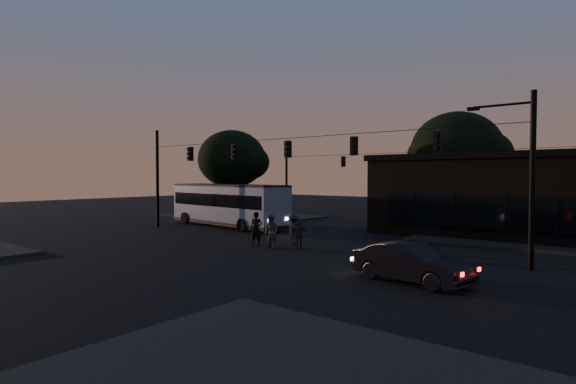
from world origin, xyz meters
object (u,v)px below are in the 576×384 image
Objects in this scene: bus at (227,203)px; car at (411,263)px; pedestrian_d at (294,229)px; pedestrian_b at (271,232)px; pedestrian_a at (256,229)px; pedestrian_c at (299,235)px; building at (501,194)px.

car is at bearing -17.44° from bus.
pedestrian_b is at bearing 104.51° from pedestrian_d.
pedestrian_a is (-10.45, 2.86, 0.23)m from car.
pedestrian_a reaches higher than pedestrian_c.
building is 3.47× the size of car.
pedestrian_d is (0.05, 1.92, -0.04)m from pedestrian_b.
pedestrian_c is at bearing 154.92° from pedestrian_d.
pedestrian_a is 2.19m from pedestrian_d.
car is (18.81, -8.63, -1.13)m from bus.
bus is 12.13m from pedestrian_c.
pedestrian_a is at bearing 83.79° from car.
building is 9.95× the size of pedestrian_c.
pedestrian_c is at bearing -17.87° from bus.
bus is at bearing 74.46° from car.
bus is at bearing 117.18° from pedestrian_a.
pedestrian_c is at bearing 75.06° from car.
building reaches higher than bus.
bus is 7.75× the size of pedestrian_c.
building reaches higher than pedestrian_b.
pedestrian_c is (1.31, 0.83, -0.15)m from pedestrian_b.
pedestrian_a reaches higher than pedestrian_d.
pedestrian_c is 1.67m from pedestrian_d.
pedestrian_a is at bearing -123.69° from building.
pedestrian_c is (-6.91, -13.60, -1.93)m from building.
pedestrian_a is 1.24× the size of pedestrian_c.
pedestrian_a is at bearing 178.19° from pedestrian_b.
pedestrian_c is (2.59, 0.65, -0.19)m from pedestrian_a.
pedestrian_a is (-9.50, -14.24, -1.75)m from building.
pedestrian_a is 1.04× the size of pedestrian_b.
pedestrian_d is at bearing -66.70° from pedestrian_c.
bus is 6.81× the size of pedestrian_d.
pedestrian_d is at bearing -15.36° from bus.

